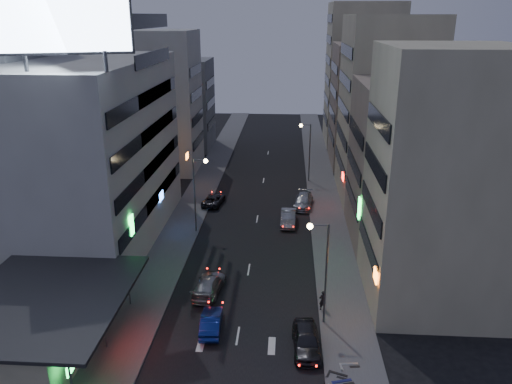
# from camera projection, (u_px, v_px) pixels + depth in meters

# --- Properties ---
(ground) EXTENTS (180.00, 180.00, 0.00)m
(ground) POSITION_uv_depth(u_px,v_px,m) (232.00, 373.00, 32.35)
(ground) COLOR black
(ground) RESTS_ON ground
(sidewalk_left) EXTENTS (4.00, 120.00, 0.12)m
(sidewalk_left) POSITION_uv_depth(u_px,v_px,m) (194.00, 204.00, 61.03)
(sidewalk_left) COLOR #4C4C4F
(sidewalk_left) RESTS_ON ground
(sidewalk_right) EXTENTS (4.00, 120.00, 0.12)m
(sidewalk_right) POSITION_uv_depth(u_px,v_px,m) (325.00, 207.00, 60.04)
(sidewalk_right) COLOR #4C4C4F
(sidewalk_right) RESTS_ON ground
(food_court) EXTENTS (11.00, 13.00, 3.88)m
(food_court) POSITION_uv_depth(u_px,v_px,m) (34.00, 321.00, 34.43)
(food_court) COLOR beige
(food_court) RESTS_ON ground
(white_building) EXTENTS (14.00, 24.00, 18.00)m
(white_building) POSITION_uv_depth(u_px,v_px,m) (82.00, 154.00, 49.20)
(white_building) COLOR beige
(white_building) RESTS_ON ground
(shophouse_near) EXTENTS (10.00, 11.00, 20.00)m
(shophouse_near) POSITION_uv_depth(u_px,v_px,m) (441.00, 181.00, 37.94)
(shophouse_near) COLOR beige
(shophouse_near) RESTS_ON ground
(shophouse_mid) EXTENTS (11.00, 12.00, 16.00)m
(shophouse_mid) POSITION_uv_depth(u_px,v_px,m) (411.00, 164.00, 49.39)
(shophouse_mid) COLOR gray
(shophouse_mid) RESTS_ON ground
(shophouse_far) EXTENTS (10.00, 14.00, 22.00)m
(shophouse_far) POSITION_uv_depth(u_px,v_px,m) (385.00, 110.00, 60.64)
(shophouse_far) COLOR beige
(shophouse_far) RESTS_ON ground
(far_left_a) EXTENTS (11.00, 10.00, 20.00)m
(far_left_a) POSITION_uv_depth(u_px,v_px,m) (159.00, 102.00, 72.27)
(far_left_a) COLOR beige
(far_left_a) RESTS_ON ground
(far_left_b) EXTENTS (12.00, 10.00, 15.00)m
(far_left_b) POSITION_uv_depth(u_px,v_px,m) (176.00, 104.00, 85.36)
(far_left_b) COLOR gray
(far_left_b) RESTS_ON ground
(far_right_a) EXTENTS (11.00, 12.00, 18.00)m
(far_right_a) POSITION_uv_depth(u_px,v_px,m) (369.00, 106.00, 75.38)
(far_right_a) COLOR gray
(far_right_a) RESTS_ON ground
(far_right_b) EXTENTS (12.00, 12.00, 24.00)m
(far_right_b) POSITION_uv_depth(u_px,v_px,m) (362.00, 75.00, 87.50)
(far_right_b) COLOR beige
(far_right_b) RESTS_ON ground
(billboard) EXTENTS (9.52, 3.75, 6.20)m
(billboard) POSITION_uv_depth(u_px,v_px,m) (60.00, 19.00, 35.28)
(billboard) COLOR #595B60
(billboard) RESTS_ON white_building
(street_lamp_right_near) EXTENTS (1.60, 0.44, 8.02)m
(street_lamp_right_near) POSITION_uv_depth(u_px,v_px,m) (321.00, 259.00, 35.83)
(street_lamp_right_near) COLOR #595B60
(street_lamp_right_near) RESTS_ON sidewalk_right
(street_lamp_left) EXTENTS (1.60, 0.44, 8.02)m
(street_lamp_left) POSITION_uv_depth(u_px,v_px,m) (198.00, 185.00, 51.60)
(street_lamp_left) COLOR #595B60
(street_lamp_left) RESTS_ON sidewalk_left
(street_lamp_right_far) EXTENTS (1.60, 0.44, 8.02)m
(street_lamp_right_far) POSITION_uv_depth(u_px,v_px,m) (307.00, 144.00, 67.79)
(street_lamp_right_far) COLOR #595B60
(street_lamp_right_far) RESTS_ON sidewalk_right
(parked_car_right_near) EXTENTS (2.10, 4.72, 1.58)m
(parked_car_right_near) POSITION_uv_depth(u_px,v_px,m) (306.00, 340.00, 34.37)
(parked_car_right_near) COLOR #26262B
(parked_car_right_near) RESTS_ON ground
(parked_car_right_mid) EXTENTS (1.70, 4.63, 1.51)m
(parked_car_right_mid) POSITION_uv_depth(u_px,v_px,m) (288.00, 218.00, 55.14)
(parked_car_right_mid) COLOR gray
(parked_car_right_mid) RESTS_ON ground
(parked_car_left) EXTENTS (2.69, 4.82, 1.27)m
(parked_car_left) POSITION_uv_depth(u_px,v_px,m) (214.00, 200.00, 60.93)
(parked_car_left) COLOR #2B2A30
(parked_car_left) RESTS_ON ground
(parked_car_right_far) EXTENTS (2.67, 5.36, 1.50)m
(parked_car_right_far) POSITION_uv_depth(u_px,v_px,m) (304.00, 201.00, 60.18)
(parked_car_right_far) COLOR #9B9FA3
(parked_car_right_far) RESTS_ON ground
(road_car_blue) EXTENTS (1.68, 4.19, 1.36)m
(road_car_blue) POSITION_uv_depth(u_px,v_px,m) (211.00, 322.00, 36.59)
(road_car_blue) COLOR navy
(road_car_blue) RESTS_ON ground
(road_car_silver) EXTENTS (2.61, 5.29, 1.48)m
(road_car_silver) POSITION_uv_depth(u_px,v_px,m) (209.00, 285.00, 41.52)
(road_car_silver) COLOR gray
(road_car_silver) RESTS_ON ground
(person) EXTENTS (0.69, 0.56, 1.64)m
(person) POSITION_uv_depth(u_px,v_px,m) (323.00, 300.00, 38.86)
(person) COLOR black
(person) RESTS_ON sidewalk_right
(scooter_silver_a) EXTENTS (1.22, 1.89, 1.10)m
(scooter_silver_a) POSITION_uv_depth(u_px,v_px,m) (347.00, 382.00, 30.59)
(scooter_silver_a) COLOR #95989C
(scooter_silver_a) RESTS_ON sidewalk_right
(scooter_blue) EXTENTS (1.18, 2.08, 1.20)m
(scooter_blue) POSITION_uv_depth(u_px,v_px,m) (352.00, 371.00, 31.51)
(scooter_blue) COLOR navy
(scooter_blue) RESTS_ON sidewalk_right
(scooter_black_b) EXTENTS (1.25, 2.00, 1.16)m
(scooter_black_b) POSITION_uv_depth(u_px,v_px,m) (349.00, 368.00, 31.77)
(scooter_black_b) COLOR black
(scooter_black_b) RESTS_ON sidewalk_right
(scooter_silver_b) EXTENTS (0.86, 1.95, 1.15)m
(scooter_silver_b) POSITION_uv_depth(u_px,v_px,m) (358.00, 355.00, 32.97)
(scooter_silver_b) COLOR #B7B8C0
(scooter_silver_b) RESTS_ON sidewalk_right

